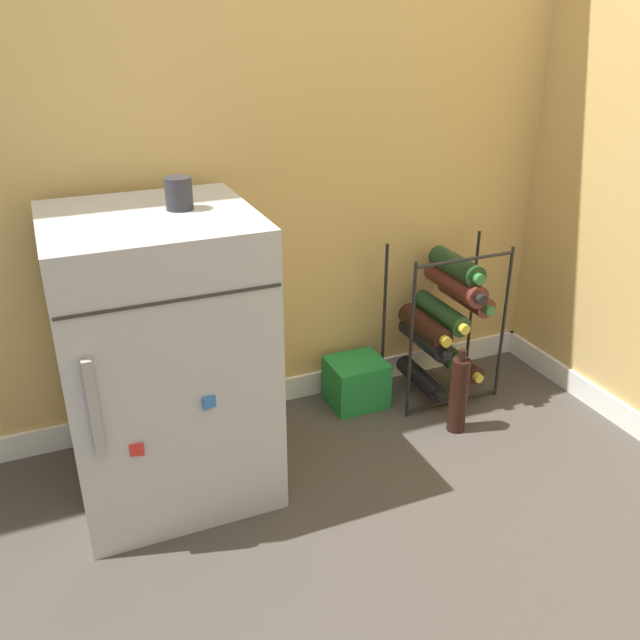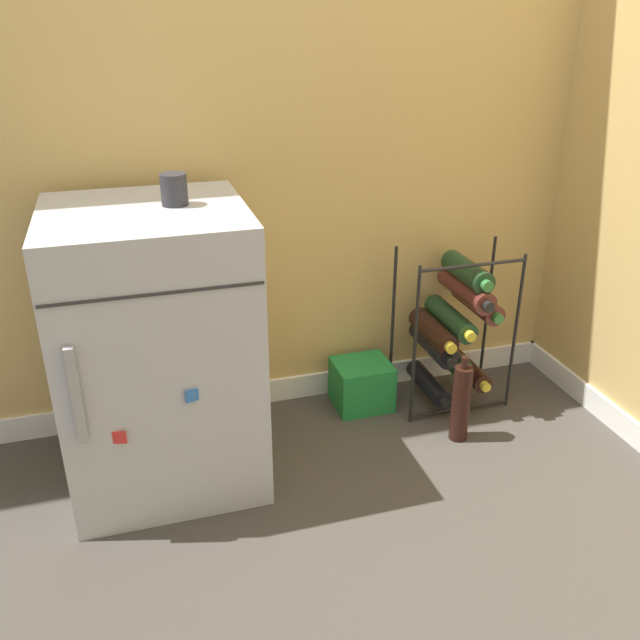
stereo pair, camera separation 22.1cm
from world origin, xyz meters
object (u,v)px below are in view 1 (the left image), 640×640
Objects in this scene: mini_fridge at (163,358)px; wine_rack at (443,321)px; fridge_top_cup at (179,193)px; loose_bottle_floor at (459,394)px; soda_box at (356,382)px.

mini_fridge is 1.44× the size of wine_rack.
fridge_top_cup reaches higher than loose_bottle_floor.
fridge_top_cup is at bearing 9.76° from mini_fridge.
fridge_top_cup is at bearing -164.99° from soda_box.
mini_fridge is at bearing -165.64° from soda_box.
mini_fridge is 1.06m from wine_rack.
wine_rack is at bearing -10.47° from soda_box.
loose_bottle_floor is at bearing -107.40° from wine_rack.
mini_fridge is at bearing -173.16° from wine_rack.
fridge_top_cup reaches higher than soda_box.
fridge_top_cup is 0.28× the size of loose_bottle_floor.
soda_box is 0.39m from loose_bottle_floor.
loose_bottle_floor is (-0.08, -0.24, -0.17)m from wine_rack.
wine_rack reaches higher than soda_box.
wine_rack is 1.13m from fridge_top_cup.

